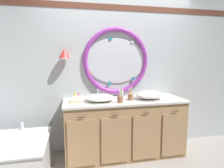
% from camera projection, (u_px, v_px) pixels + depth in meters
% --- Properties ---
extents(ground_plane, '(14.00, 14.00, 0.00)m').
position_uv_depth(ground_plane, '(128.00, 162.00, 2.84)').
color(ground_plane, gray).
extents(back_wall_assembly, '(6.40, 0.26, 2.60)m').
position_uv_depth(back_wall_assembly, '(119.00, 71.00, 3.22)').
color(back_wall_assembly, silver).
rests_on(back_wall_assembly, ground_plane).
extents(vanity_counter, '(1.86, 0.65, 0.89)m').
position_uv_depth(vanity_counter, '(124.00, 127.00, 3.01)').
color(vanity_counter, tan).
rests_on(vanity_counter, ground_plane).
extents(sink_basin_left, '(0.44, 0.44, 0.11)m').
position_uv_depth(sink_basin_left, '(100.00, 98.00, 2.84)').
color(sink_basin_left, white).
rests_on(sink_basin_left, vanity_counter).
extents(sink_basin_right, '(0.44, 0.44, 0.13)m').
position_uv_depth(sink_basin_right, '(149.00, 95.00, 3.00)').
color(sink_basin_right, white).
rests_on(sink_basin_right, vanity_counter).
extents(faucet_set_left, '(0.21, 0.14, 0.15)m').
position_uv_depth(faucet_set_left, '(98.00, 94.00, 3.08)').
color(faucet_set_left, silver).
rests_on(faucet_set_left, vanity_counter).
extents(faucet_set_right, '(0.21, 0.12, 0.17)m').
position_uv_depth(faucet_set_right, '(143.00, 92.00, 3.24)').
color(faucet_set_right, silver).
rests_on(faucet_set_right, vanity_counter).
extents(toothbrush_holder_left, '(0.09, 0.09, 0.21)m').
position_uv_depth(toothbrush_holder_left, '(120.00, 99.00, 2.76)').
color(toothbrush_holder_left, '#996647').
rests_on(toothbrush_holder_left, vanity_counter).
extents(toothbrush_holder_right, '(0.09, 0.09, 0.20)m').
position_uv_depth(toothbrush_holder_right, '(130.00, 97.00, 2.92)').
color(toothbrush_holder_right, '#996647').
rests_on(toothbrush_holder_right, vanity_counter).
extents(soap_dispenser, '(0.06, 0.07, 0.18)m').
position_uv_depth(soap_dispenser, '(121.00, 94.00, 2.97)').
color(soap_dispenser, '#EFE5C6').
rests_on(soap_dispenser, vanity_counter).
extents(folded_hand_towel, '(0.17, 0.14, 0.05)m').
position_uv_depth(folded_hand_towel, '(76.00, 101.00, 2.79)').
color(folded_hand_towel, beige).
rests_on(folded_hand_towel, vanity_counter).
extents(toiletry_basket, '(0.14, 0.10, 0.11)m').
position_uv_depth(toiletry_basket, '(77.00, 97.00, 3.00)').
color(toiletry_basket, beige).
rests_on(toiletry_basket, vanity_counter).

